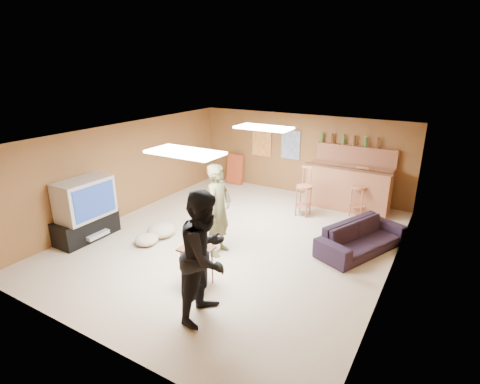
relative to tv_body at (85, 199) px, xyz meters
The scene contains 32 objects.
ground 3.18m from the tv_body, 29.51° to the left, with size 7.00×7.00×0.00m, color tan.
ceiling 3.31m from the tv_body, 29.51° to the left, with size 6.00×7.00×0.02m, color silver.
wall_back 5.66m from the tv_body, 62.08° to the left, with size 6.00×0.02×2.20m, color brown.
wall_front 3.33m from the tv_body, 37.04° to the right, with size 6.00×0.02×2.20m, color brown.
wall_left 1.55m from the tv_body, 103.13° to the left, with size 0.02×7.00×2.20m, color brown.
wall_right 5.85m from the tv_body, 14.87° to the left, with size 0.02×7.00×2.20m, color brown.
tv_stand 0.65m from the tv_body, behind, with size 0.55×1.30×0.50m, color black.
dvd_box 0.76m from the tv_body, ahead, with size 0.35×0.50×0.08m, color #B2B2B7.
tv_body is the anchor object (origin of this frame).
tv_screen 0.31m from the tv_body, ahead, with size 0.02×0.95×0.65m, color navy.
bar_counter 6.09m from the tv_body, 47.00° to the left, with size 2.00×0.60×1.10m, color #985537.
bar_lip 5.91m from the tv_body, 45.34° to the left, with size 2.10×0.12×0.05m, color #462616.
bar_shelf 6.45m from the tv_body, 49.74° to the left, with size 2.00×0.18×0.05m, color #985537.
bar_backing 6.44m from the tv_body, 49.85° to the left, with size 2.00×0.14×0.60m, color #985537.
poster_left 5.19m from the tv_body, 73.70° to the left, with size 0.60×0.03×0.85m, color #BF3F26.
poster_right 5.51m from the tv_body, 64.65° to the left, with size 0.55×0.03×0.80m, color #334C99.
folding_chair_stack 4.86m from the tv_body, 82.29° to the left, with size 0.50×0.14×0.90m, color #AB401F.
ceiling_panel_front 2.94m from the tv_body, ahead, with size 1.20×0.60×0.04m, color white.
ceiling_panel_back 3.99m from the tv_body, 45.54° to the left, with size 1.20×0.60×0.04m, color white.
person_olive 2.81m from the tv_body, 18.39° to the left, with size 0.65×0.43×1.78m, color brown.
person_black 3.63m from the tv_body, 12.20° to the right, with size 0.93×0.73×1.92m, color black.
sofa 5.58m from the tv_body, 25.26° to the left, with size 1.94×0.76×0.57m, color black.
tray_table 3.02m from the tv_body, ahead, with size 0.52×0.42×0.67m, color #462616.
cup_red_near 2.82m from the tv_body, ahead, with size 0.07×0.07×0.10m, color #AF100B.
cup_red_far 3.08m from the tv_body, ahead, with size 0.07×0.07×0.10m, color #AF100B.
cup_blue 3.09m from the tv_body, ahead, with size 0.07×0.07×0.10m, color navy.
bar_stool_left 4.85m from the tv_body, 46.05° to the left, with size 0.39×0.39×1.23m, color #985537, non-canonical shape.
bar_stool_right 6.10m from the tv_body, 42.65° to the left, with size 0.41×0.41×1.29m, color #985537, non-canonical shape.
cushion_near_tv 1.67m from the tv_body, 35.86° to the left, with size 0.60×0.60×0.27m, color tan.
cushion_mid 1.71m from the tv_body, 34.28° to the left, with size 0.43×0.43×0.19m, color tan.
cushion_far 1.50m from the tv_body, 18.90° to the left, with size 0.48×0.48×0.21m, color tan.
bottle_row 6.32m from the tv_body, 51.01° to the left, with size 1.48×0.08×0.26m, color #3F7233, non-canonical shape.
Camera 1 is at (3.67, -6.01, 3.52)m, focal length 28.00 mm.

